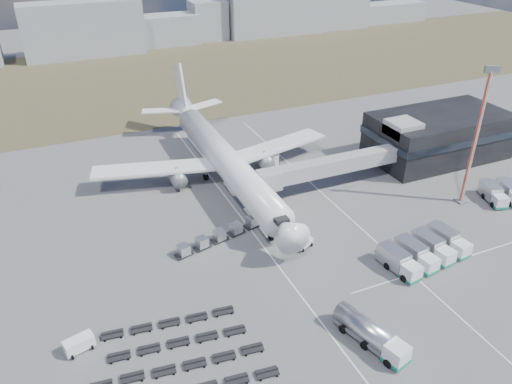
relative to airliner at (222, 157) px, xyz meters
name	(u,v)px	position (x,y,z in m)	size (l,w,h in m)	color
ground	(296,270)	(0.00, -32.38, -5.29)	(420.00, 420.00, 0.00)	#565659
grass_strip	(142,78)	(0.00, 77.62, -5.29)	(420.00, 90.00, 0.01)	#483F2B
lane_markings	(339,245)	(9.77, -29.38, -5.29)	(47.12, 110.00, 0.01)	silver
terminal	(438,135)	(47.77, -8.41, -0.04)	(30.40, 16.40, 11.00)	black
jet_bridge	(321,168)	(15.90, -11.95, -0.24)	(30.30, 3.80, 7.05)	#939399
airliner	(222,157)	(0.00, 0.00, 0.00)	(51.59, 64.53, 17.62)	white
skyline	(92,27)	(-9.17, 117.54, 4.40)	(312.54, 23.81, 25.23)	#8E929B
fuel_tanker	(371,334)	(1.80, -49.49, -3.56)	(5.49, 11.06, 3.47)	white
pushback_tug	(303,243)	(3.99, -27.33, -4.56)	(3.22, 1.81, 1.46)	white
utility_van	(79,344)	(-32.55, -35.70, -4.28)	(3.70, 1.67, 2.02)	white
catering_truck	(269,156)	(11.95, 3.41, -3.69)	(3.87, 7.19, 3.14)	white
service_trucks_near	(424,251)	(20.04, -37.95, -3.64)	(14.60, 9.32, 3.05)	white
uld_row	(228,232)	(-6.43, -19.74, -4.20)	(19.94, 6.55, 1.83)	black
baggage_dollies	(180,369)	(-21.83, -43.96, -4.95)	(23.32, 19.23, 0.67)	black
floodlight_mast	(476,138)	(38.77, -26.43, 7.86)	(2.47, 2.03, 26.24)	#B1361C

